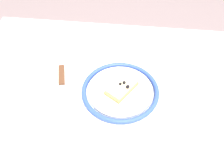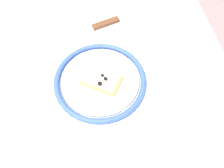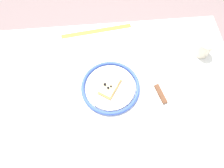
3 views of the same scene
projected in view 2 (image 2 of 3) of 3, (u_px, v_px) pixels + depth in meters
The scene contains 6 objects.
ground_plane at pixel (108, 153), 1.30m from camera, with size 6.00×6.00×0.00m, color gray.
dining_table at pixel (104, 101), 0.76m from camera, with size 1.16×0.74×0.72m.
plate at pixel (100, 81), 0.67m from camera, with size 0.25×0.25×0.02m.
pizza_slice_near at pixel (101, 79), 0.66m from camera, with size 0.11×0.12×0.03m.
knife at pixel (96, 27), 0.78m from camera, with size 0.08×0.24×0.01m.
fork at pixel (111, 153), 0.58m from camera, with size 0.08×0.20×0.00m.
Camera 2 is at (-0.33, 0.03, 1.31)m, focal length 39.53 mm.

